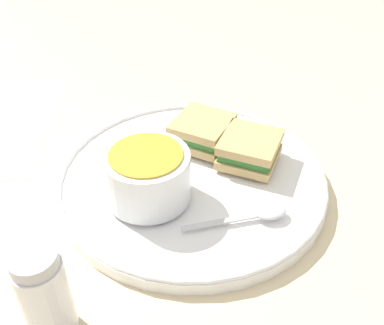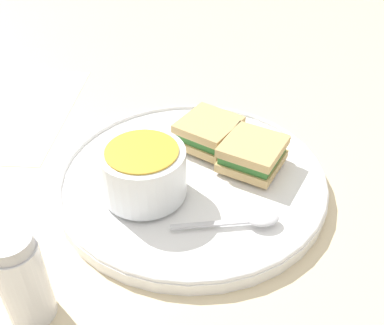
% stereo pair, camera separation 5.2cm
% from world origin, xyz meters
% --- Properties ---
extents(ground_plane, '(2.40, 2.40, 0.00)m').
position_xyz_m(ground_plane, '(0.00, 0.00, 0.00)').
color(ground_plane, beige).
extents(plate, '(0.32, 0.32, 0.02)m').
position_xyz_m(plate, '(0.00, 0.00, 0.01)').
color(plate, white).
rests_on(plate, ground_plane).
extents(soup_bowl, '(0.09, 0.09, 0.06)m').
position_xyz_m(soup_bowl, '(-0.04, -0.04, 0.05)').
color(soup_bowl, white).
rests_on(soup_bowl, plate).
extents(spoon, '(0.11, 0.05, 0.01)m').
position_xyz_m(spoon, '(0.08, -0.06, 0.02)').
color(spoon, silver).
rests_on(spoon, plate).
extents(sandwich_half_near, '(0.08, 0.09, 0.03)m').
position_xyz_m(sandwich_half_near, '(0.07, 0.03, 0.04)').
color(sandwich_half_near, tan).
rests_on(sandwich_half_near, plate).
extents(sandwich_half_far, '(0.09, 0.09, 0.03)m').
position_xyz_m(sandwich_half_far, '(0.01, 0.06, 0.04)').
color(sandwich_half_far, tan).
rests_on(sandwich_half_far, plate).
extents(salt_shaker, '(0.04, 0.04, 0.10)m').
position_xyz_m(salt_shaker, '(-0.10, -0.20, 0.05)').
color(salt_shaker, silver).
rests_on(salt_shaker, ground_plane).
extents(menu_sheet, '(0.22, 0.29, 0.00)m').
position_xyz_m(menu_sheet, '(-0.31, 0.11, 0.00)').
color(menu_sheet, white).
rests_on(menu_sheet, ground_plane).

